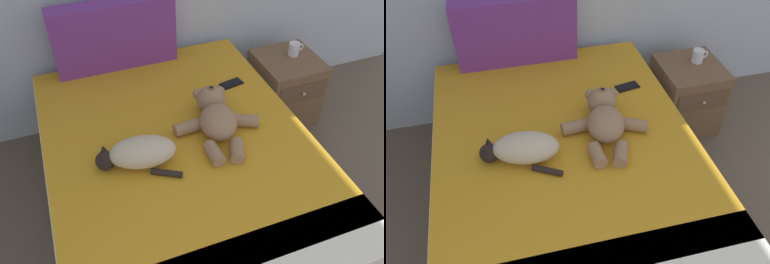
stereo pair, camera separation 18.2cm
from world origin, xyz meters
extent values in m
cube|color=brown|center=(1.56, 3.17, 0.17)|extent=(1.47, 1.91, 0.34)
cube|color=white|center=(1.56, 3.17, 0.44)|extent=(1.43, 1.86, 0.21)
cube|color=orange|center=(1.56, 3.23, 0.56)|extent=(1.41, 1.72, 0.02)
cube|color=#72338C|center=(1.42, 4.03, 0.79)|extent=(0.80, 0.14, 0.45)
ellipsoid|color=#C6B293|center=(1.34, 3.09, 0.64)|extent=(0.37, 0.24, 0.15)
sphere|color=black|center=(1.15, 3.12, 0.62)|extent=(0.10, 0.10, 0.10)
cone|color=black|center=(1.15, 3.09, 0.67)|extent=(0.04, 0.04, 0.04)
cone|color=black|center=(1.15, 3.14, 0.67)|extent=(0.04, 0.04, 0.04)
cylinder|color=black|center=(1.42, 2.96, 0.58)|extent=(0.16, 0.11, 0.03)
ellipsoid|color=black|center=(1.25, 3.14, 0.59)|extent=(0.11, 0.07, 0.04)
ellipsoid|color=#937051|center=(1.78, 3.15, 0.65)|extent=(0.24, 0.28, 0.17)
sphere|color=#937051|center=(1.82, 3.35, 0.65)|extent=(0.17, 0.17, 0.17)
sphere|color=brown|center=(1.82, 3.35, 0.71)|extent=(0.07, 0.07, 0.07)
sphere|color=black|center=(1.82, 3.35, 0.74)|extent=(0.02, 0.02, 0.02)
sphere|color=#937051|center=(1.76, 3.41, 0.66)|extent=(0.07, 0.07, 0.07)
sphere|color=#937051|center=(1.89, 3.39, 0.66)|extent=(0.07, 0.07, 0.07)
cylinder|color=#937051|center=(1.62, 3.22, 0.60)|extent=(0.15, 0.08, 0.07)
cylinder|color=#937051|center=(1.69, 2.98, 0.60)|extent=(0.08, 0.14, 0.07)
cylinder|color=#937051|center=(1.95, 3.16, 0.60)|extent=(0.16, 0.13, 0.07)
cylinder|color=#937051|center=(1.81, 2.96, 0.60)|extent=(0.12, 0.15, 0.07)
cube|color=black|center=(2.05, 3.55, 0.57)|extent=(0.16, 0.10, 0.01)
cube|color=black|center=(2.05, 3.55, 0.58)|extent=(0.14, 0.08, 0.00)
cube|color=brown|center=(2.61, 3.75, 0.26)|extent=(0.44, 0.45, 0.51)
cube|color=brown|center=(2.61, 3.52, 0.37)|extent=(0.37, 0.01, 0.14)
sphere|color=#B2B2B7|center=(2.61, 3.51, 0.37)|extent=(0.02, 0.02, 0.02)
cylinder|color=silver|center=(2.66, 3.80, 0.56)|extent=(0.08, 0.08, 0.09)
torus|color=silver|center=(2.71, 3.80, 0.56)|extent=(0.06, 0.01, 0.06)
camera|label=1|loc=(1.08, 1.70, 2.06)|focal=36.86mm
camera|label=2|loc=(1.26, 1.64, 2.06)|focal=36.86mm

